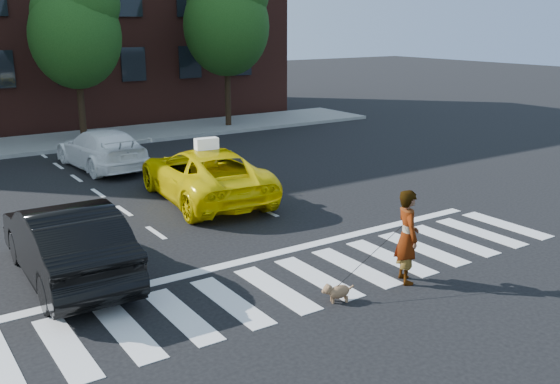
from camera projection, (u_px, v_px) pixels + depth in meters
name	position (u px, v px, depth m)	size (l,w,h in m)	color
ground	(317.00, 278.00, 12.56)	(120.00, 120.00, 0.00)	black
crosswalk	(317.00, 278.00, 12.56)	(13.00, 2.40, 0.01)	silver
stop_line	(274.00, 254.00, 13.84)	(12.00, 0.30, 0.01)	silver
sidewalk_far	(69.00, 141.00, 26.55)	(30.00, 4.00, 0.15)	slate
building	(15.00, 0.00, 30.99)	(26.00, 10.00, 12.00)	#49211A
tree_mid	(75.00, 25.00, 25.17)	(3.69, 3.69, 7.10)	black
tree_right	(227.00, 15.00, 28.82)	(4.00, 4.00, 7.70)	black
taxi	(204.00, 174.00, 17.89)	(2.52, 5.46, 1.52)	yellow
black_sedan	(67.00, 241.00, 12.35)	(1.65, 4.75, 1.56)	black
white_suv	(101.00, 149.00, 21.77)	(1.93, 4.74, 1.37)	white
woman	(407.00, 236.00, 12.15)	(0.69, 0.45, 1.88)	#999999
dog	(337.00, 291.00, 11.44)	(0.59, 0.40, 0.35)	brown
taxi_sign	(206.00, 144.00, 17.48)	(0.65, 0.28, 0.32)	white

